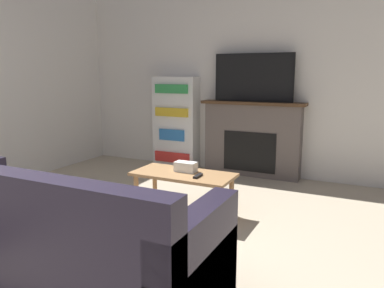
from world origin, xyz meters
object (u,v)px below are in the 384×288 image
fireplace (252,139)px  couch (49,241)px  coffee_table (183,179)px  bookshelf (176,123)px  tv (253,78)px

fireplace → couch: fireplace is taller
coffee_table → bookshelf: 2.03m
tv → couch: tv is taller
coffee_table → tv: bearing=84.2°
fireplace → tv: size_ratio=1.32×
bookshelf → coffee_table: bearing=-59.5°
fireplace → tv: (0.00, -0.02, 0.84)m
fireplace → couch: size_ratio=0.62×
tv → coffee_table: (-0.18, -1.73, -0.99)m
fireplace → couch: bearing=-97.1°
couch → fireplace: bearing=82.9°
tv → couch: bearing=-97.1°
coffee_table → bookshelf: bearing=120.5°
couch → bookshelf: 3.38m
fireplace → tv: bearing=-90.0°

